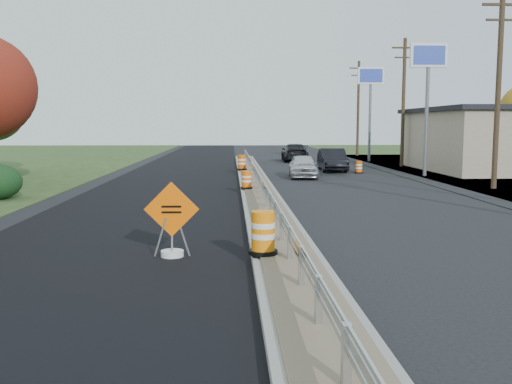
{
  "coord_description": "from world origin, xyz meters",
  "views": [
    {
      "loc": [
        -1.26,
        -17.96,
        3.09
      ],
      "look_at": [
        -0.51,
        -1.07,
        1.1
      ],
      "focal_mm": 40.0,
      "sensor_mm": 36.0,
      "label": 1
    }
  ],
  "objects_px": {
    "caution_sign": "(172,238)",
    "car_silver": "(303,166)",
    "barrel_shoulder_mid": "(359,167)",
    "car_dark_mid": "(332,160)",
    "barrel_median_far": "(242,163)",
    "barrel_median_mid": "(246,180)",
    "car_dark_far": "(295,153)",
    "barrel_median_near": "(263,234)"
  },
  "relations": [
    {
      "from": "barrel_median_near",
      "to": "car_dark_mid",
      "type": "relative_size",
      "value": 0.21
    },
    {
      "from": "barrel_median_near",
      "to": "barrel_median_mid",
      "type": "relative_size",
      "value": 1.21
    },
    {
      "from": "barrel_median_near",
      "to": "barrel_median_far",
      "type": "bearing_deg",
      "value": 90.0
    },
    {
      "from": "caution_sign",
      "to": "car_dark_mid",
      "type": "xyz_separation_m",
      "value": [
        8.28,
        25.08,
        0.31
      ]
    },
    {
      "from": "car_dark_mid",
      "to": "caution_sign",
      "type": "bearing_deg",
      "value": -105.85
    },
    {
      "from": "barrel_shoulder_mid",
      "to": "barrel_median_far",
      "type": "bearing_deg",
      "value": 178.51
    },
    {
      "from": "barrel_shoulder_mid",
      "to": "barrel_median_near",
      "type": "bearing_deg",
      "value": -107.53
    },
    {
      "from": "car_dark_mid",
      "to": "car_dark_far",
      "type": "height_order",
      "value": "car_dark_mid"
    },
    {
      "from": "car_silver",
      "to": "car_dark_far",
      "type": "xyz_separation_m",
      "value": [
        1.2,
        15.16,
        0.07
      ]
    },
    {
      "from": "caution_sign",
      "to": "car_dark_far",
      "type": "bearing_deg",
      "value": 80.35
    },
    {
      "from": "barrel_shoulder_mid",
      "to": "car_dark_mid",
      "type": "height_order",
      "value": "car_dark_mid"
    },
    {
      "from": "car_dark_mid",
      "to": "barrel_median_near",
      "type": "bearing_deg",
      "value": -101.03
    },
    {
      "from": "car_silver",
      "to": "car_dark_mid",
      "type": "relative_size",
      "value": 0.87
    },
    {
      "from": "caution_sign",
      "to": "car_silver",
      "type": "xyz_separation_m",
      "value": [
        5.65,
        20.19,
        0.23
      ]
    },
    {
      "from": "car_silver",
      "to": "car_dark_far",
      "type": "relative_size",
      "value": 0.77
    },
    {
      "from": "barrel_shoulder_mid",
      "to": "car_dark_far",
      "type": "bearing_deg",
      "value": 102.85
    },
    {
      "from": "barrel_shoulder_mid",
      "to": "barrel_median_mid",
      "type": "bearing_deg",
      "value": -125.19
    },
    {
      "from": "barrel_median_mid",
      "to": "barrel_median_far",
      "type": "height_order",
      "value": "barrel_median_far"
    },
    {
      "from": "barrel_median_far",
      "to": "caution_sign",
      "type": "bearing_deg",
      "value": -95.14
    },
    {
      "from": "caution_sign",
      "to": "car_silver",
      "type": "bearing_deg",
      "value": 75.69
    },
    {
      "from": "barrel_median_far",
      "to": "car_dark_mid",
      "type": "height_order",
      "value": "car_dark_mid"
    },
    {
      "from": "caution_sign",
      "to": "car_dark_far",
      "type": "xyz_separation_m",
      "value": [
        6.86,
        35.35,
        0.3
      ]
    },
    {
      "from": "barrel_median_mid",
      "to": "barrel_shoulder_mid",
      "type": "distance_m",
      "value": 13.1
    },
    {
      "from": "caution_sign",
      "to": "barrel_shoulder_mid",
      "type": "xyz_separation_m",
      "value": [
        9.65,
        23.12,
        -0.08
      ]
    },
    {
      "from": "barrel_median_mid",
      "to": "barrel_shoulder_mid",
      "type": "relative_size",
      "value": 1.01
    },
    {
      "from": "caution_sign",
      "to": "car_dark_far",
      "type": "relative_size",
      "value": 0.34
    },
    {
      "from": "caution_sign",
      "to": "barrel_shoulder_mid",
      "type": "height_order",
      "value": "caution_sign"
    },
    {
      "from": "barrel_shoulder_mid",
      "to": "car_silver",
      "type": "distance_m",
      "value": 4.97
    },
    {
      "from": "barrel_median_mid",
      "to": "barrel_median_far",
      "type": "xyz_separation_m",
      "value": [
        0.0,
        10.9,
        0.08
      ]
    },
    {
      "from": "barrel_median_near",
      "to": "barrel_shoulder_mid",
      "type": "height_order",
      "value": "barrel_median_near"
    },
    {
      "from": "barrel_median_near",
      "to": "car_silver",
      "type": "distance_m",
      "value": 21.26
    },
    {
      "from": "caution_sign",
      "to": "barrel_shoulder_mid",
      "type": "bearing_deg",
      "value": 68.69
    },
    {
      "from": "barrel_median_far",
      "to": "barrel_shoulder_mid",
      "type": "relative_size",
      "value": 1.22
    },
    {
      "from": "barrel_shoulder_mid",
      "to": "car_dark_mid",
      "type": "xyz_separation_m",
      "value": [
        -1.36,
        1.96,
        0.38
      ]
    },
    {
      "from": "barrel_shoulder_mid",
      "to": "car_silver",
      "type": "bearing_deg",
      "value": -143.7
    },
    {
      "from": "barrel_median_mid",
      "to": "barrel_shoulder_mid",
      "type": "bearing_deg",
      "value": 54.81
    },
    {
      "from": "barrel_median_near",
      "to": "car_dark_far",
      "type": "height_order",
      "value": "car_dark_far"
    },
    {
      "from": "caution_sign",
      "to": "barrel_median_far",
      "type": "height_order",
      "value": "caution_sign"
    },
    {
      "from": "caution_sign",
      "to": "barrel_median_mid",
      "type": "distance_m",
      "value": 12.6
    },
    {
      "from": "barrel_shoulder_mid",
      "to": "caution_sign",
      "type": "bearing_deg",
      "value": -112.65
    },
    {
      "from": "caution_sign",
      "to": "barrel_median_mid",
      "type": "xyz_separation_m",
      "value": [
        2.1,
        12.42,
        0.16
      ]
    },
    {
      "from": "barrel_median_mid",
      "to": "barrel_shoulder_mid",
      "type": "xyz_separation_m",
      "value": [
        7.55,
        10.7,
        -0.24
      ]
    }
  ]
}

